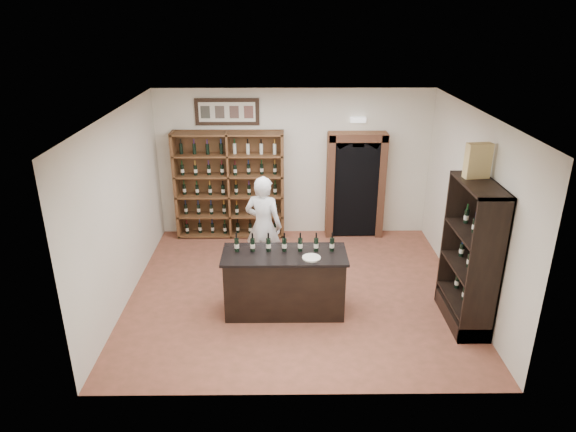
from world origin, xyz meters
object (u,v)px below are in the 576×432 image
object	(u,v)px
tasting_counter	(284,283)
shopkeeper	(263,226)
wine_shelf	(230,185)
wine_crate	(478,161)
side_cabinet	(469,277)
counter_bottle_0	(237,245)

from	to	relation	value
tasting_counter	shopkeeper	size ratio (longest dim) A/B	1.04
wine_shelf	shopkeeper	bearing A→B (deg)	-66.10
shopkeeper	wine_crate	bearing A→B (deg)	174.33
shopkeeper	wine_shelf	bearing A→B (deg)	-48.63
side_cabinet	shopkeeper	world-z (taller)	side_cabinet
wine_shelf	counter_bottle_0	bearing A→B (deg)	-82.41
wine_shelf	tasting_counter	xyz separation A→B (m)	(1.10, -2.93, -0.61)
wine_shelf	wine_crate	distance (m)	5.02
tasting_counter	counter_bottle_0	size ratio (longest dim) A/B	6.27
wine_shelf	wine_crate	world-z (taller)	wine_crate
tasting_counter	wine_shelf	bearing A→B (deg)	110.56
wine_shelf	counter_bottle_0	xyz separation A→B (m)	(0.38, -2.85, 0.01)
counter_bottle_0	tasting_counter	bearing A→B (deg)	-6.39
wine_shelf	wine_crate	bearing A→B (deg)	-38.07
tasting_counter	wine_crate	bearing A→B (deg)	-0.97
side_cabinet	wine_crate	bearing A→B (deg)	94.89
shopkeeper	wine_crate	size ratio (longest dim) A/B	3.65
tasting_counter	side_cabinet	xyz separation A→B (m)	(2.72, -0.30, 0.26)
wine_shelf	shopkeeper	xyz separation A→B (m)	(0.74, -1.67, -0.19)
counter_bottle_0	side_cabinet	distance (m)	3.48
tasting_counter	shopkeeper	bearing A→B (deg)	105.91
wine_crate	side_cabinet	bearing A→B (deg)	-93.34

